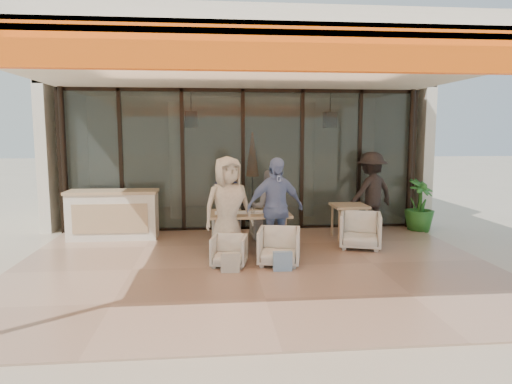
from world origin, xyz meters
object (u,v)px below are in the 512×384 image
Objects in this scene: diner_periwinkle at (275,208)px; standing_woman at (371,193)px; chair_far_right at (266,225)px; potted_palm at (420,205)px; chair_far_left at (226,226)px; chair_near_left at (229,249)px; side_table at (349,210)px; diner_navy at (226,204)px; side_chair at (360,229)px; dining_table at (249,215)px; diner_cream at (228,208)px; host_counter at (113,214)px; diner_grey at (269,208)px; chair_near_right at (279,245)px.

diner_periwinkle is 0.99× the size of standing_woman.
chair_far_right is 3.61m from potted_palm.
potted_palm is (4.41, 0.50, 0.30)m from chair_far_left.
potted_palm is at bearing 159.32° from standing_woman.
side_table is at bearing 44.79° from chair_near_left.
potted_palm is at bearing -160.32° from diner_navy.
side_chair is (2.56, -0.45, -0.44)m from diner_navy.
dining_table is at bearing 111.25° from chair_far_left.
chair_near_left is 0.80m from diner_cream.
host_counter is 1.02× the size of standing_woman.
potted_palm is at bearing 3.36° from diner_cream.
side_chair is 2.36m from potted_palm.
standing_woman is at bearing -151.61° from diner_grey.
potted_palm reaches higher than side_table.
chair_far_right is at bearing 65.73° from dining_table.
host_counter is 3.62m from diner_periwinkle.
diner_cream reaches higher than diner_navy.
side_chair is (2.56, -0.95, 0.10)m from chair_far_left.
host_counter is 1.23× the size of diner_grey.
diner_grey is (0.84, 0.00, -0.08)m from diner_navy.
dining_table is 1.10m from chair_far_left.
side_chair is at bearing 40.43° from standing_woman.
diner_cream reaches higher than potted_palm.
diner_cream is at bearing 87.56° from chair_far_left.
chair_far_right is 1.74m from diner_cream.
diner_navy is at bearing 133.25° from chair_near_right.
diner_cream reaches higher than chair_near_left.
diner_grey is at bearing 102.28° from chair_near_right.
diner_cream is (0.00, -0.90, 0.08)m from diner_navy.
diner_navy reaches higher than chair_far_left.
chair_far_right is at bearing 102.28° from chair_near_right.
chair_far_left is 4.45m from potted_palm.
dining_table reaches higher than side_chair.
dining_table is 0.62m from diner_grey.
host_counter is 3.18× the size of chair_near_left.
potted_palm is (1.85, 1.45, 0.20)m from side_chair.
host_counter is at bearing -176.45° from side_chair.
side_table is at bearing 169.50° from chair_far_right.
diner_navy is at bearing -173.28° from side_table.
standing_woman is at bearing 56.63° from chair_near_right.
chair_far_right is 0.89× the size of chair_near_right.
standing_woman reaches higher than potted_palm.
diner_grey reaches higher than chair_near_left.
chair_near_right is 1.46m from diner_grey.
side_chair is at bearing 172.25° from diner_grey.
diner_navy is 0.84m from diner_grey.
chair_far_right is 0.84× the size of side_table.
chair_near_left is at bearing -167.72° from chair_near_right.
chair_near_left is at bearing -113.43° from dining_table.
side_chair is (1.72, -0.45, -0.36)m from diner_grey.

